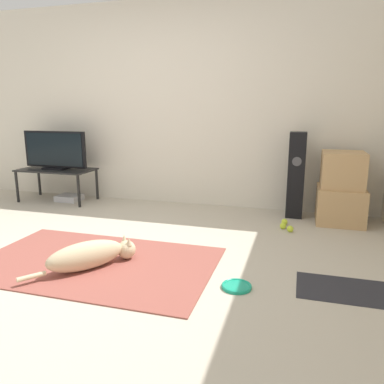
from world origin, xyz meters
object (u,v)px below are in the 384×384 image
object	(u,v)px
tennis_ball_by_boxes	(290,229)
cardboard_box_upper	(343,170)
floor_speaker	(296,175)
frisbee	(237,286)
game_console	(69,198)
tv_stand	(57,173)
dog	(91,255)
tennis_ball_near_speaker	(283,226)
cardboard_box_lower	(340,205)
tennis_ball_loose_on_carpet	(284,222)
tv	(55,151)

from	to	relation	value
tennis_ball_by_boxes	cardboard_box_upper	bearing A→B (deg)	44.88
floor_speaker	frisbee	bearing A→B (deg)	-100.04
tennis_ball_by_boxes	game_console	distance (m)	2.99
tv_stand	dog	bearing A→B (deg)	-48.85
tv_stand	tennis_ball_near_speaker	size ratio (longest dim) A/B	15.12
cardboard_box_lower	tennis_ball_near_speaker	xyz separation A→B (m)	(-0.58, -0.41, -0.16)
tennis_ball_by_boxes	tennis_ball_loose_on_carpet	distance (m)	0.24
floor_speaker	tennis_ball_loose_on_carpet	distance (m)	0.58
cardboard_box_lower	game_console	bearing A→B (deg)	179.70
tv	tennis_ball_loose_on_carpet	size ratio (longest dim) A/B	13.80
tennis_ball_by_boxes	game_console	world-z (taller)	game_console
cardboard_box_upper	tennis_ball_by_boxes	world-z (taller)	cardboard_box_upper
tv	dog	bearing A→B (deg)	-48.89
dog	tennis_ball_near_speaker	size ratio (longest dim) A/B	11.59
floor_speaker	tennis_ball_near_speaker	size ratio (longest dim) A/B	14.84
cardboard_box_lower	cardboard_box_upper	bearing A→B (deg)	129.59
cardboard_box_upper	game_console	bearing A→B (deg)	179.80
tv_stand	tennis_ball_loose_on_carpet	bearing A→B (deg)	-4.80
cardboard_box_lower	tennis_ball_loose_on_carpet	distance (m)	0.65
floor_speaker	tennis_ball_by_boxes	distance (m)	0.74
frisbee	cardboard_box_upper	size ratio (longest dim) A/B	0.48
tv	cardboard_box_lower	bearing A→B (deg)	0.14
dog	frisbee	xyz separation A→B (m)	(1.15, 0.00, -0.10)
floor_speaker	tennis_ball_by_boxes	xyz separation A→B (m)	(-0.02, -0.58, -0.46)
tennis_ball_near_speaker	game_console	distance (m)	2.90
dog	cardboard_box_upper	world-z (taller)	cardboard_box_upper
dog	tv_stand	size ratio (longest dim) A/B	0.77
tv_stand	tennis_ball_by_boxes	xyz separation A→B (m)	(3.09, -0.48, -0.35)
tennis_ball_near_speaker	cardboard_box_lower	bearing A→B (deg)	35.39
floor_speaker	dog	bearing A→B (deg)	-127.62
frisbee	tv_stand	xyz separation A→B (m)	(-2.77, 1.84, 0.37)
tennis_ball_by_boxes	game_console	size ratio (longest dim) A/B	0.21
dog	tv	bearing A→B (deg)	131.11
cardboard_box_lower	floor_speaker	distance (m)	0.58
tennis_ball_near_speaker	tennis_ball_loose_on_carpet	bearing A→B (deg)	86.99
cardboard_box_upper	cardboard_box_lower	bearing A→B (deg)	-50.41
cardboard_box_upper	tennis_ball_loose_on_carpet	size ratio (longest dim) A/B	6.77
frisbee	floor_speaker	xyz separation A→B (m)	(0.34, 1.94, 0.48)
frisbee	tennis_ball_near_speaker	size ratio (longest dim) A/B	3.25
dog	cardboard_box_upper	xyz separation A→B (m)	(1.98, 1.86, 0.47)
tv_stand	tv	world-z (taller)	tv
dog	tv	world-z (taller)	tv
cardboard_box_upper	game_console	xyz separation A→B (m)	(-3.44, 0.01, -0.55)
dog	cardboard_box_lower	distance (m)	2.72
cardboard_box_lower	game_console	world-z (taller)	cardboard_box_lower
cardboard_box_lower	tv_stand	size ratio (longest dim) A/B	0.51
frisbee	tennis_ball_by_boxes	bearing A→B (deg)	76.66
dog	tennis_ball_near_speaker	xyz separation A→B (m)	(1.40, 1.44, -0.08)
tv	tennis_ball_by_boxes	xyz separation A→B (m)	(3.09, -0.49, -0.65)
tv	game_console	world-z (taller)	tv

